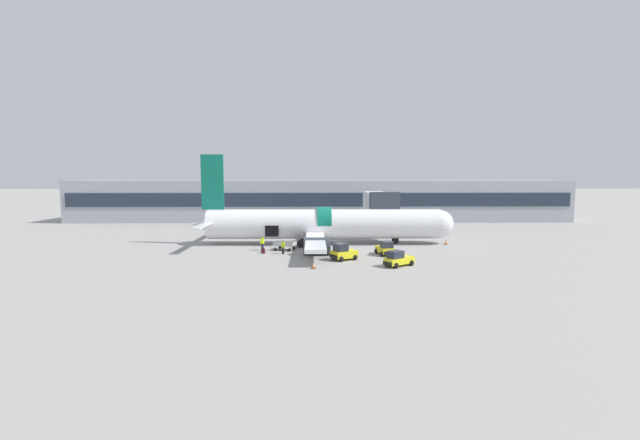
# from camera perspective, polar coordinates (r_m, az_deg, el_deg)

# --- Properties ---
(ground_plane) EXTENTS (500.00, 500.00, 0.00)m
(ground_plane) POSITION_cam_1_polar(r_m,az_deg,el_deg) (51.87, 0.55, -3.90)
(ground_plane) COLOR gray
(terminal_strip) EXTENTS (96.43, 10.55, 7.99)m
(terminal_strip) POSITION_cam_1_polar(r_m,az_deg,el_deg) (85.20, -0.05, 2.64)
(terminal_strip) COLOR #9EA3AD
(terminal_strip) RESTS_ON ground_plane
(jet_bridge_stub) EXTENTS (3.96, 13.00, 6.68)m
(jet_bridge_stub) POSITION_cam_1_polar(r_m,az_deg,el_deg) (63.41, 7.88, 2.22)
(jet_bridge_stub) COLOR #4C4C51
(jet_bridge_stub) RESTS_ON ground_plane
(airplane) EXTENTS (34.10, 29.53, 11.56)m
(airplane) POSITION_cam_1_polar(r_m,az_deg,el_deg) (55.52, 0.10, -0.58)
(airplane) COLOR silver
(airplane) RESTS_ON ground_plane
(baggage_tug_lead) EXTENTS (3.36, 2.86, 1.57)m
(baggage_tug_lead) POSITION_cam_1_polar(r_m,az_deg,el_deg) (42.74, 10.39, -5.19)
(baggage_tug_lead) COLOR yellow
(baggage_tug_lead) RESTS_ON ground_plane
(baggage_tug_mid) EXTENTS (3.08, 2.71, 1.79)m
(baggage_tug_mid) POSITION_cam_1_polar(r_m,az_deg,el_deg) (45.20, 3.11, -4.39)
(baggage_tug_mid) COLOR yellow
(baggage_tug_mid) RESTS_ON ground_plane
(baggage_tug_rear) EXTENTS (2.22, 3.07, 1.60)m
(baggage_tug_rear) POSITION_cam_1_polar(r_m,az_deg,el_deg) (48.52, 8.72, -3.84)
(baggage_tug_rear) COLOR yellow
(baggage_tug_rear) RESTS_ON ground_plane
(baggage_cart_loading) EXTENTS (3.51, 2.38, 1.05)m
(baggage_cart_loading) POSITION_cam_1_polar(r_m,az_deg,el_deg) (51.20, -4.62, -3.44)
(baggage_cart_loading) COLOR #B7BABF
(baggage_cart_loading) RESTS_ON ground_plane
(ground_crew_loader_a) EXTENTS (0.58, 0.58, 1.83)m
(ground_crew_loader_a) POSITION_cam_1_polar(r_m,az_deg,el_deg) (51.28, -1.04, -2.92)
(ground_crew_loader_a) COLOR #2D2D33
(ground_crew_loader_a) RESTS_ON ground_plane
(ground_crew_loader_b) EXTENTS (0.58, 0.39, 1.67)m
(ground_crew_loader_b) POSITION_cam_1_polar(r_m,az_deg,el_deg) (52.66, -0.98, -2.78)
(ground_crew_loader_b) COLOR black
(ground_crew_loader_b) RESTS_ON ground_plane
(ground_crew_driver) EXTENTS (0.51, 0.51, 1.58)m
(ground_crew_driver) POSITION_cam_1_polar(r_m,az_deg,el_deg) (48.70, -4.95, -3.57)
(ground_crew_driver) COLOR black
(ground_crew_driver) RESTS_ON ground_plane
(ground_crew_supervisor) EXTENTS (0.55, 0.55, 1.72)m
(ground_crew_supervisor) POSITION_cam_1_polar(r_m,az_deg,el_deg) (51.20, -7.70, -3.05)
(ground_crew_supervisor) COLOR #1E2338
(ground_crew_supervisor) RESTS_ON ground_plane
(suitcase_on_tarmac_upright) EXTENTS (0.50, 0.39, 0.65)m
(suitcase_on_tarmac_upright) POSITION_cam_1_polar(r_m,az_deg,el_deg) (49.35, -7.59, -4.13)
(suitcase_on_tarmac_upright) COLOR #4C1E1E
(suitcase_on_tarmac_upright) RESTS_ON ground_plane
(safety_cone_nose) EXTENTS (0.49, 0.49, 0.63)m
(safety_cone_nose) POSITION_cam_1_polar(r_m,az_deg,el_deg) (57.76, 16.44, -2.84)
(safety_cone_nose) COLOR black
(safety_cone_nose) RESTS_ON ground_plane
(safety_cone_engine_left) EXTENTS (0.47, 0.47, 0.58)m
(safety_cone_engine_left) POSITION_cam_1_polar(r_m,az_deg,el_deg) (41.07, -0.87, -6.12)
(safety_cone_engine_left) COLOR black
(safety_cone_engine_left) RESTS_ON ground_plane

